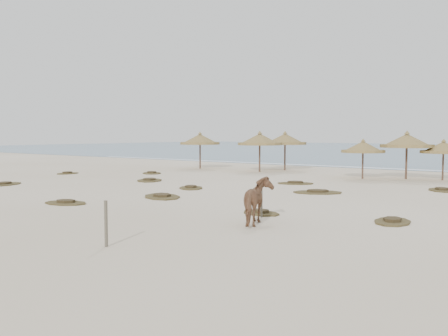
{
  "coord_description": "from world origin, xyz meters",
  "views": [
    {
      "loc": [
        13.89,
        -14.74,
        2.93
      ],
      "look_at": [
        -1.09,
        5.0,
        1.19
      ],
      "focal_mm": 40.0,
      "sensor_mm": 36.0,
      "label": 1
    }
  ],
  "objects": [
    {
      "name": "scrub_1",
      "position": [
        -8.2,
        6.79,
        0.05
      ],
      "size": [
        2.63,
        2.76,
        0.16
      ],
      "rotation": [
        0.0,
        0.0,
        2.25
      ],
      "color": "#504623",
      "rests_on": "ground"
    },
    {
      "name": "palapa_3",
      "position": [
        1.69,
        16.09,
        2.01
      ],
      "size": [
        3.63,
        3.63,
        2.59
      ],
      "rotation": [
        0.0,
        0.0,
        -0.41
      ],
      "color": "brown",
      "rests_on": "ground"
    },
    {
      "name": "scrub_11",
      "position": [
        -3.78,
        -2.35,
        0.05
      ],
      "size": [
        2.16,
        1.65,
        0.16
      ],
      "rotation": [
        0.0,
        0.0,
        0.22
      ],
      "color": "#504623",
      "rests_on": "ground"
    },
    {
      "name": "horse",
      "position": [
        5.19,
        -1.46,
        0.75
      ],
      "size": [
        1.48,
        1.96,
        1.51
      ],
      "primitive_type": "imported",
      "rotation": [
        0.0,
        0.0,
        3.57
      ],
      "color": "#936443",
      "rests_on": "ground"
    },
    {
      "name": "fence_post_far",
      "position": [
        4.53,
        -0.24,
        0.49
      ],
      "size": [
        0.08,
        0.08,
        0.97
      ],
      "primitive_type": "cylinder",
      "rotation": [
        0.0,
        0.0,
        0.2
      ],
      "color": "#605948",
      "rests_on": "ground"
    },
    {
      "name": "palapa_4",
      "position": [
        3.99,
        17.55,
        2.4
      ],
      "size": [
        3.34,
        3.34,
        3.1
      ],
      "rotation": [
        0.0,
        0.0,
        -0.01
      ],
      "color": "brown",
      "rests_on": "ground"
    },
    {
      "name": "scrub_2",
      "position": [
        -3.38,
        5.13,
        0.05
      ],
      "size": [
        2.21,
        2.26,
        0.16
      ],
      "rotation": [
        0.0,
        0.0,
        2.29
      ],
      "color": "#504623",
      "rests_on": "ground"
    },
    {
      "name": "scrub_6",
      "position": [
        -12.07,
        10.8,
        0.05
      ],
      "size": [
        2.42,
        2.36,
        0.16
      ],
      "rotation": [
        0.0,
        0.0,
        2.42
      ],
      "color": "#504623",
      "rests_on": "ground"
    },
    {
      "name": "scrub_9",
      "position": [
        -2.04,
        1.56,
        0.05
      ],
      "size": [
        2.87,
        2.57,
        0.16
      ],
      "rotation": [
        0.0,
        0.0,
        2.61
      ],
      "color": "#504623",
      "rests_on": "ground"
    },
    {
      "name": "ground",
      "position": [
        0.0,
        0.0,
        0.0
      ],
      "size": [
        160.0,
        160.0,
        0.0
      ],
      "primitive_type": "plane",
      "color": "beige",
      "rests_on": "ground"
    },
    {
      "name": "foam_line",
      "position": [
        0.0,
        26.0,
        0.0
      ],
      "size": [
        70.0,
        0.6,
        0.01
      ],
      "primitive_type": "cube",
      "color": "white",
      "rests_on": "ground"
    },
    {
      "name": "scrub_13",
      "position": [
        -0.15,
        10.59,
        0.05
      ],
      "size": [
        2.48,
        2.18,
        0.16
      ],
      "rotation": [
        0.0,
        0.0,
        0.49
      ],
      "color": "#504623",
      "rests_on": "ground"
    },
    {
      "name": "scrub_12",
      "position": [
        4.13,
        0.35,
        0.05
      ],
      "size": [
        1.69,
        1.25,
        0.16
      ],
      "rotation": [
        0.0,
        0.0,
        2.97
      ],
      "color": "#504623",
      "rests_on": "ground"
    },
    {
      "name": "palapa_0",
      "position": [
        -12.61,
        16.9,
        2.38
      ],
      "size": [
        3.57,
        3.57,
        3.07
      ],
      "rotation": [
        0.0,
        0.0,
        0.09
      ],
      "color": "brown",
      "rests_on": "ground"
    },
    {
      "name": "scrub_8",
      "position": [
        -16.76,
        6.96,
        0.05
      ],
      "size": [
        1.36,
        1.91,
        0.16
      ],
      "rotation": [
        0.0,
        0.0,
        1.69
      ],
      "color": "#504623",
      "rests_on": "ground"
    },
    {
      "name": "scrub_3",
      "position": [
        2.87,
        7.37,
        0.05
      ],
      "size": [
        2.87,
        2.61,
        0.16
      ],
      "rotation": [
        0.0,
        0.0,
        0.57
      ],
      "color": "#504623",
      "rests_on": "ground"
    },
    {
      "name": "scrub_0",
      "position": [
        -13.09,
        0.12,
        0.05
      ],
      "size": [
        2.28,
        2.73,
        0.16
      ],
      "rotation": [
        0.0,
        0.0,
        1.96
      ],
      "color": "#504623",
      "rests_on": "ground"
    },
    {
      "name": "palapa_5",
      "position": [
        6.07,
        18.08,
        2.01
      ],
      "size": [
        3.51,
        3.51,
        2.58
      ],
      "rotation": [
        0.0,
        0.0,
        -0.33
      ],
      "color": "brown",
      "rests_on": "ground"
    },
    {
      "name": "scrub_4",
      "position": [
        8.52,
        1.46,
        0.05
      ],
      "size": [
        1.46,
        1.95,
        0.16
      ],
      "rotation": [
        0.0,
        0.0,
        1.76
      ],
      "color": "#504623",
      "rests_on": "ground"
    },
    {
      "name": "palapa_1",
      "position": [
        -6.08,
        19.55,
        2.42
      ],
      "size": [
        3.78,
        3.78,
        3.12
      ],
      "rotation": [
        0.0,
        0.0,
        -0.15
      ],
      "color": "brown",
      "rests_on": "ground"
    },
    {
      "name": "scrub_7",
      "position": [
        7.49,
        12.05,
        0.05
      ],
      "size": [
        2.06,
        2.35,
        0.16
      ],
      "rotation": [
        0.0,
        0.0,
        2.05
      ],
      "color": "#504623",
      "rests_on": "ground"
    },
    {
      "name": "fence_post_near",
      "position": [
        3.8,
        -6.47,
        0.6
      ],
      "size": [
        0.12,
        0.12,
        1.2
      ],
      "primitive_type": "cylinder",
      "rotation": [
        0.0,
        0.0,
        0.4
      ],
      "color": "#605948",
      "rests_on": "ground"
    },
    {
      "name": "palapa_2",
      "position": [
        -6.75,
        16.92,
        2.42
      ],
      "size": [
        4.42,
        4.42,
        3.11
      ],
      "rotation": [
        0.0,
        0.0,
        0.44
      ],
      "color": "brown",
      "rests_on": "ground"
    }
  ]
}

